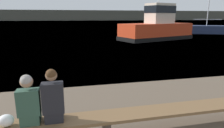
{
  "coord_description": "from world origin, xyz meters",
  "views": [
    {
      "loc": [
        -1.53,
        -0.15,
        2.47
      ],
      "look_at": [
        -0.04,
        6.53,
        0.84
      ],
      "focal_mm": 32.0,
      "sensor_mm": 36.0,
      "label": 1
    }
  ],
  "objects_px": {
    "person_right": "(53,98)",
    "shopping_bag": "(6,120)",
    "bench_main": "(106,119)",
    "moored_sailboat": "(209,29)",
    "person_left": "(29,102)",
    "tugboat_red": "(157,28)"
  },
  "relations": [
    {
      "from": "person_left",
      "to": "moored_sailboat",
      "type": "bearing_deg",
      "value": 46.31
    },
    {
      "from": "bench_main",
      "to": "person_right",
      "type": "height_order",
      "value": "person_right"
    },
    {
      "from": "tugboat_red",
      "to": "person_left",
      "type": "bearing_deg",
      "value": 129.26
    },
    {
      "from": "bench_main",
      "to": "moored_sailboat",
      "type": "xyz_separation_m",
      "value": [
        20.0,
        22.45,
        0.19
      ]
    },
    {
      "from": "person_left",
      "to": "shopping_bag",
      "type": "height_order",
      "value": "person_left"
    },
    {
      "from": "shopping_bag",
      "to": "tugboat_red",
      "type": "xyz_separation_m",
      "value": [
        10.84,
        16.87,
        0.61
      ]
    },
    {
      "from": "person_left",
      "to": "moored_sailboat",
      "type": "relative_size",
      "value": 0.1
    },
    {
      "from": "person_right",
      "to": "shopping_bag",
      "type": "xyz_separation_m",
      "value": [
        -0.86,
        0.0,
        -0.36
      ]
    },
    {
      "from": "moored_sailboat",
      "to": "bench_main",
      "type": "bearing_deg",
      "value": 163.01
    },
    {
      "from": "shopping_bag",
      "to": "moored_sailboat",
      "type": "bearing_deg",
      "value": 45.75
    },
    {
      "from": "person_right",
      "to": "tugboat_red",
      "type": "distance_m",
      "value": 19.61
    },
    {
      "from": "tugboat_red",
      "to": "person_right",
      "type": "bearing_deg",
      "value": 130.34
    },
    {
      "from": "person_left",
      "to": "person_right",
      "type": "xyz_separation_m",
      "value": [
        0.43,
        -0.0,
        0.02
      ]
    },
    {
      "from": "moored_sailboat",
      "to": "tugboat_red",
      "type": "bearing_deg",
      "value": 141.55
    },
    {
      "from": "person_left",
      "to": "bench_main",
      "type": "bearing_deg",
      "value": 0.12
    },
    {
      "from": "person_right",
      "to": "shopping_bag",
      "type": "relative_size",
      "value": 3.81
    },
    {
      "from": "person_left",
      "to": "shopping_bag",
      "type": "xyz_separation_m",
      "value": [
        -0.42,
        0.0,
        -0.33
      ]
    },
    {
      "from": "person_right",
      "to": "tugboat_red",
      "type": "relative_size",
      "value": 0.12
    },
    {
      "from": "bench_main",
      "to": "person_right",
      "type": "relative_size",
      "value": 8.47
    },
    {
      "from": "shopping_bag",
      "to": "moored_sailboat",
      "type": "distance_m",
      "value": 31.34
    },
    {
      "from": "bench_main",
      "to": "tugboat_red",
      "type": "distance_m",
      "value": 19.12
    },
    {
      "from": "bench_main",
      "to": "moored_sailboat",
      "type": "bearing_deg",
      "value": 48.31
    }
  ]
}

